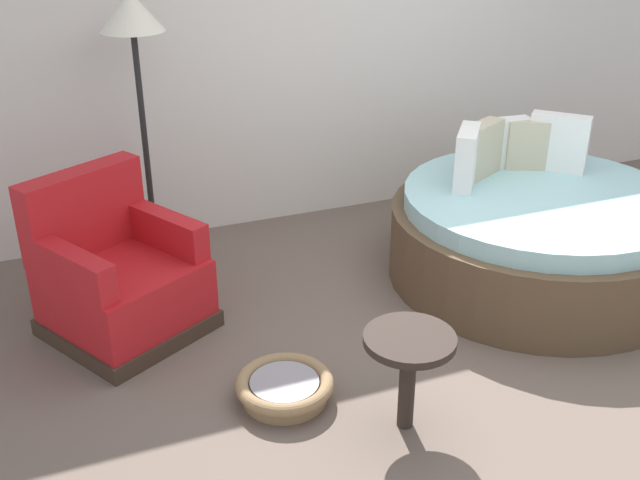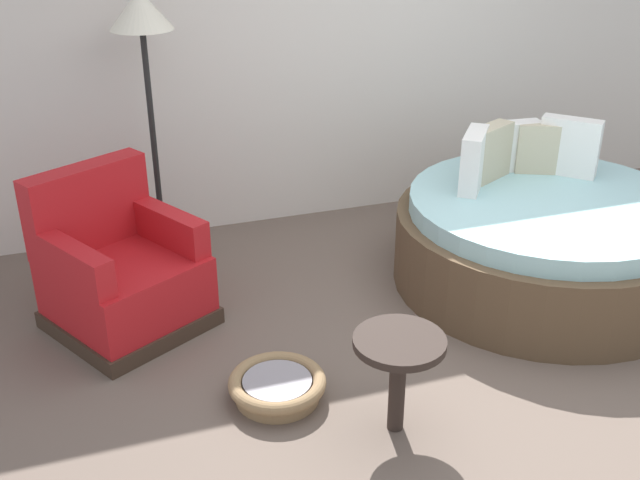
{
  "view_description": "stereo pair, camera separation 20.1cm",
  "coord_description": "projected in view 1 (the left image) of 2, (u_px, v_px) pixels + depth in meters",
  "views": [
    {
      "loc": [
        -2.18,
        -3.05,
        2.47
      ],
      "look_at": [
        -0.72,
        0.61,
        0.55
      ],
      "focal_mm": 42.64,
      "sensor_mm": 36.0,
      "label": 1
    },
    {
      "loc": [
        -1.99,
        -3.12,
        2.47
      ],
      "look_at": [
        -0.72,
        0.61,
        0.55
      ],
      "focal_mm": 42.64,
      "sensor_mm": 36.0,
      "label": 2
    }
  ],
  "objects": [
    {
      "name": "round_daybed",
      "position": [
        536.0,
        233.0,
        5.02
      ],
      "size": [
        1.93,
        1.93,
        1.0
      ],
      "color": "brown",
      "rests_on": "ground_plane"
    },
    {
      "name": "side_table",
      "position": [
        409.0,
        353.0,
        3.58
      ],
      "size": [
        0.44,
        0.44,
        0.52
      ],
      "color": "#2D231E",
      "rests_on": "ground_plane"
    },
    {
      "name": "floor_lamp",
      "position": [
        134.0,
        39.0,
        4.7
      ],
      "size": [
        0.4,
        0.4,
        1.82
      ],
      "color": "black",
      "rests_on": "ground_plane"
    },
    {
      "name": "back_wall",
      "position": [
        330.0,
        39.0,
        5.63
      ],
      "size": [
        8.0,
        0.12,
        2.69
      ],
      "primitive_type": "cube",
      "color": "silver",
      "rests_on": "ground_plane"
    },
    {
      "name": "pet_basket",
      "position": [
        285.0,
        387.0,
        3.92
      ],
      "size": [
        0.51,
        0.51,
        0.13
      ],
      "color": "#8E704C",
      "rests_on": "ground_plane"
    },
    {
      "name": "ground_plane",
      "position": [
        476.0,
        351.0,
        4.36
      ],
      "size": [
        8.0,
        8.0,
        0.02
      ],
      "primitive_type": "cube",
      "color": "#66564C"
    },
    {
      "name": "red_armchair",
      "position": [
        118.0,
        279.0,
        4.43
      ],
      "size": [
        1.08,
        1.08,
        0.94
      ],
      "color": "#38281E",
      "rests_on": "ground_plane"
    }
  ]
}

